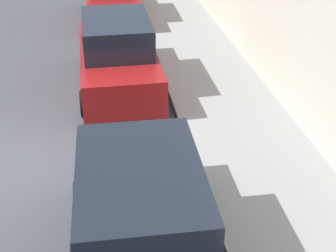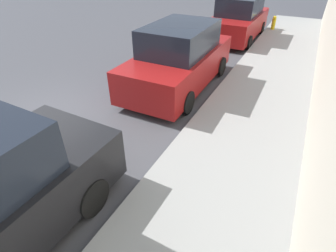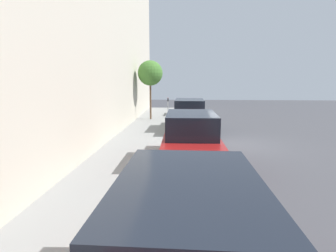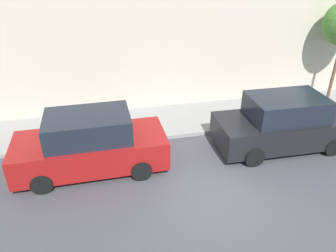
# 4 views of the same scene
# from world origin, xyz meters

# --- Properties ---
(ground_plane) EXTENTS (60.00, 60.00, 0.00)m
(ground_plane) POSITION_xyz_m (0.00, 0.00, 0.00)
(ground_plane) COLOR #424247
(sidewalk) EXTENTS (2.71, 32.00, 0.15)m
(sidewalk) POSITION_xyz_m (4.85, 0.00, 0.07)
(sidewalk) COLOR gray
(sidewalk) RESTS_ON ground_plane
(parked_suv_second) EXTENTS (2.08, 4.84, 1.98)m
(parked_suv_second) POSITION_xyz_m (2.14, -3.24, 0.93)
(parked_suv_second) COLOR black
(parked_suv_second) RESTS_ON ground_plane
(parked_suv_third) EXTENTS (2.08, 4.82, 1.98)m
(parked_suv_third) POSITION_xyz_m (2.22, 3.51, 0.93)
(parked_suv_third) COLOR maroon
(parked_suv_third) RESTS_ON ground_plane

